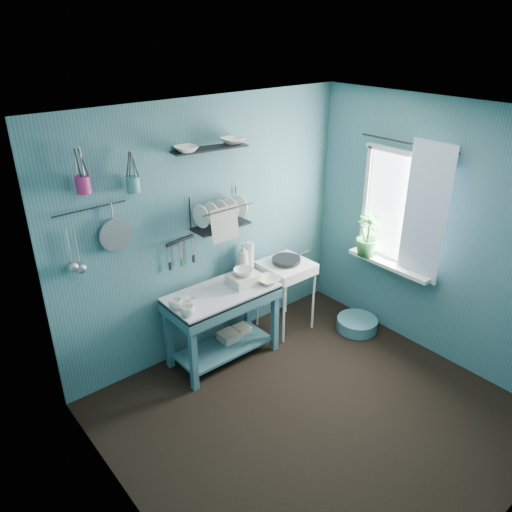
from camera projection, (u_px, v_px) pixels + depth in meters
floor at (314, 416)px, 4.30m from camera, size 3.20×3.20×0.00m
ceiling at (334, 121)px, 3.22m from camera, size 3.20×3.20×0.00m
wall_back at (209, 230)px, 4.80m from camera, size 3.20×0.00×3.20m
wall_left at (128, 377)px, 2.84m from camera, size 0.00×3.00×3.00m
wall_right at (441, 236)px, 4.68m from camera, size 0.00×3.00×3.00m
work_counter at (223, 325)px, 4.88m from camera, size 1.09×0.58×0.76m
mug_left at (187, 311)px, 4.31m from camera, size 0.12×0.12×0.10m
mug_mid at (191, 303)px, 4.44m from camera, size 0.14×0.14×0.09m
mug_right at (176, 304)px, 4.41m from camera, size 0.17×0.17×0.10m
wash_tub at (244, 279)px, 4.83m from camera, size 0.28×0.22×0.10m
tub_bowl at (244, 272)px, 4.79m from camera, size 0.20×0.19×0.06m
soap_bottle at (243, 258)px, 5.03m from camera, size 0.11×0.12×0.30m
water_bottle at (250, 255)px, 5.11m from camera, size 0.09×0.09×0.28m
counter_bowl at (268, 280)px, 4.86m from camera, size 0.22×0.22×0.05m
hotplate_stand at (285, 295)px, 5.38m from camera, size 0.58×0.58×0.78m
frying_pan at (286, 260)px, 5.20m from camera, size 0.30×0.30×0.03m
knife_strip at (180, 240)px, 4.58m from camera, size 0.32×0.07×0.03m
dish_rack at (221, 211)px, 4.64m from camera, size 0.57×0.30×0.32m
upper_shelf at (209, 148)px, 4.36m from camera, size 0.72×0.28×0.01m
shelf_bowl_left at (187, 160)px, 4.25m from camera, size 0.22×0.22×0.05m
shelf_bowl_right at (232, 141)px, 4.50m from camera, size 0.22×0.22×0.05m
utensil_cup_magenta at (83, 185)px, 3.76m from camera, size 0.11×0.11×0.13m
utensil_cup_teal at (133, 184)px, 4.03m from camera, size 0.11×0.11×0.13m
colander at (115, 235)px, 4.11m from camera, size 0.28×0.03×0.28m
ladle_outer at (69, 246)px, 3.90m from camera, size 0.01×0.01×0.30m
ladle_inner at (77, 248)px, 3.95m from camera, size 0.01×0.01×0.30m
hook_rail at (90, 209)px, 3.91m from camera, size 0.60×0.01×0.01m
window_glass at (402, 208)px, 4.92m from camera, size 0.00×1.10×1.10m
windowsill at (389, 264)px, 5.12m from camera, size 0.16×0.95×0.04m
curtain at (425, 213)px, 4.65m from camera, size 0.00×1.35×1.35m
curtain_rod at (407, 143)px, 4.61m from camera, size 0.02×1.05×0.02m
potted_plant at (367, 236)px, 5.19m from camera, size 0.32×0.32×0.44m
storage_tin_large at (229, 342)px, 5.09m from camera, size 0.18×0.18×0.22m
storage_tin_small at (242, 334)px, 5.23m from camera, size 0.15×0.15×0.20m
floor_basin at (357, 324)px, 5.47m from camera, size 0.44×0.44×0.13m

